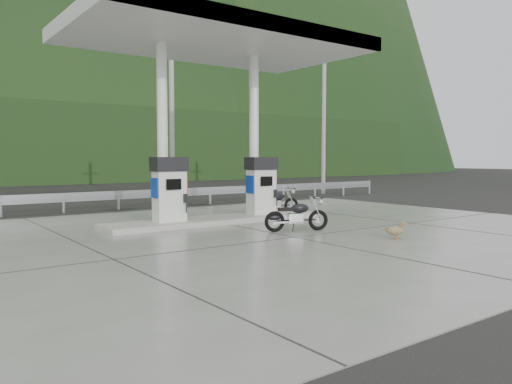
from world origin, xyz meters
TOP-DOWN VIEW (x-y plane):
  - ground at (0.00, 0.00)m, footprint 160.00×160.00m
  - forecourt_apron at (0.00, 0.00)m, footprint 18.00×14.00m
  - pump_island at (0.00, 2.50)m, footprint 7.00×1.40m
  - gas_pump_left at (-1.60, 2.50)m, footprint 0.95×0.55m
  - gas_pump_right at (1.60, 2.50)m, footprint 0.95×0.55m
  - canopy_column_left at (-1.60, 2.90)m, footprint 0.30×0.30m
  - canopy_column_right at (1.60, 2.90)m, footprint 0.30×0.30m
  - canopy_roof at (0.00, 2.50)m, footprint 8.50×5.00m
  - guardrail at (0.00, 8.00)m, footprint 26.00×0.16m
  - road at (0.00, 11.50)m, footprint 60.00×7.00m
  - utility_pole_b at (2.00, 9.50)m, footprint 0.22×0.22m
  - utility_pole_c at (11.00, 9.50)m, footprint 0.22×0.22m
  - tree_band at (0.00, 30.00)m, footprint 80.00×6.00m
  - motorcycle_left at (0.73, -0.22)m, footprint 1.72×1.08m
  - motorcycle_right at (2.80, 3.27)m, footprint 1.70×0.82m
  - duck at (1.79, -2.58)m, footprint 0.51×0.33m

SIDE VIEW (x-z plane):
  - ground at x=0.00m, z-range 0.00..0.00m
  - road at x=0.00m, z-range 0.00..0.01m
  - forecourt_apron at x=0.00m, z-range 0.00..0.02m
  - pump_island at x=0.00m, z-range 0.02..0.17m
  - duck at x=1.79m, z-range 0.02..0.38m
  - motorcycle_right at x=2.80m, z-range 0.02..0.79m
  - motorcycle_left at x=0.73m, z-range 0.02..0.80m
  - guardrail at x=0.00m, z-range 0.00..1.42m
  - gas_pump_left at x=-1.60m, z-range 0.17..1.97m
  - gas_pump_right at x=1.60m, z-range 0.17..1.97m
  - canopy_column_left at x=-1.60m, z-range 0.17..5.17m
  - canopy_column_right at x=1.60m, z-range 0.17..5.17m
  - tree_band at x=0.00m, z-range 0.00..6.00m
  - utility_pole_b at x=2.00m, z-range 0.00..8.00m
  - utility_pole_c at x=11.00m, z-range 0.00..8.00m
  - canopy_roof at x=0.00m, z-range 5.17..5.57m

